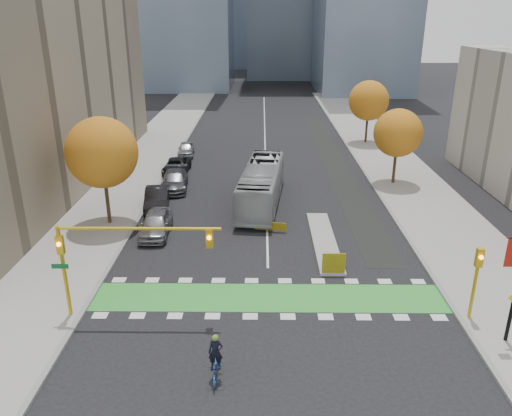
{
  "coord_description": "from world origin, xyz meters",
  "views": [
    {
      "loc": [
        -0.43,
        -22.96,
        14.94
      ],
      "look_at": [
        -0.78,
        7.78,
        3.0
      ],
      "focal_mm": 35.0,
      "sensor_mm": 36.0,
      "label": 1
    }
  ],
  "objects_px": {
    "tree_east_near": "(398,133)",
    "parked_car_c": "(175,180)",
    "cyclist": "(216,364)",
    "parked_car_d": "(177,166)",
    "hazard_board": "(334,263)",
    "tree_west": "(102,153)",
    "parked_car_e": "(186,149)",
    "parked_car_a": "(156,223)",
    "traffic_signal_west": "(112,248)",
    "bus": "(261,185)",
    "traffic_signal_east": "(477,273)",
    "parked_car_b": "(157,199)",
    "tree_east_far": "(369,101)"
  },
  "relations": [
    {
      "from": "traffic_signal_east",
      "to": "parked_car_a",
      "type": "xyz_separation_m",
      "value": [
        -18.57,
        10.65,
        -1.88
      ]
    },
    {
      "from": "tree_east_near",
      "to": "parked_car_c",
      "type": "xyz_separation_m",
      "value": [
        -20.36,
        -1.73,
        -4.05
      ]
    },
    {
      "from": "tree_west",
      "to": "cyclist",
      "type": "relative_size",
      "value": 3.64
    },
    {
      "from": "cyclist",
      "to": "parked_car_d",
      "type": "xyz_separation_m",
      "value": [
        -6.62,
        30.49,
        -0.05
      ]
    },
    {
      "from": "cyclist",
      "to": "traffic_signal_east",
      "type": "bearing_deg",
      "value": 20.39
    },
    {
      "from": "traffic_signal_east",
      "to": "bus",
      "type": "distance_m",
      "value": 20.25
    },
    {
      "from": "traffic_signal_east",
      "to": "parked_car_e",
      "type": "height_order",
      "value": "traffic_signal_east"
    },
    {
      "from": "traffic_signal_east",
      "to": "parked_car_c",
      "type": "height_order",
      "value": "traffic_signal_east"
    },
    {
      "from": "parked_car_a",
      "to": "parked_car_d",
      "type": "bearing_deg",
      "value": 92.02
    },
    {
      "from": "tree_west",
      "to": "parked_car_e",
      "type": "xyz_separation_m",
      "value": [
        3.0,
        20.0,
        -4.88
      ]
    },
    {
      "from": "bus",
      "to": "traffic_signal_west",
      "type": "bearing_deg",
      "value": -107.36
    },
    {
      "from": "parked_car_d",
      "to": "tree_west",
      "type": "bearing_deg",
      "value": -101.05
    },
    {
      "from": "hazard_board",
      "to": "parked_car_d",
      "type": "xyz_separation_m",
      "value": [
        -13.0,
        21.07,
        -0.09
      ]
    },
    {
      "from": "hazard_board",
      "to": "traffic_signal_east",
      "type": "xyz_separation_m",
      "value": [
        6.5,
        -4.71,
        1.93
      ]
    },
    {
      "from": "cyclist",
      "to": "bus",
      "type": "bearing_deg",
      "value": 85.17
    },
    {
      "from": "traffic_signal_west",
      "to": "parked_car_a",
      "type": "height_order",
      "value": "traffic_signal_west"
    },
    {
      "from": "tree_east_near",
      "to": "traffic_signal_west",
      "type": "bearing_deg",
      "value": -131.52
    },
    {
      "from": "hazard_board",
      "to": "tree_west",
      "type": "xyz_separation_m",
      "value": [
        -16.0,
        7.8,
        4.82
      ]
    },
    {
      "from": "bus",
      "to": "parked_car_a",
      "type": "bearing_deg",
      "value": -133.76
    },
    {
      "from": "hazard_board",
      "to": "cyclist",
      "type": "relative_size",
      "value": 0.62
    },
    {
      "from": "hazard_board",
      "to": "cyclist",
      "type": "bearing_deg",
      "value": -124.09
    },
    {
      "from": "hazard_board",
      "to": "parked_car_c",
      "type": "distance_m",
      "value": 20.27
    },
    {
      "from": "cyclist",
      "to": "parked_car_e",
      "type": "distance_m",
      "value": 37.81
    },
    {
      "from": "tree_east_far",
      "to": "traffic_signal_east",
      "type": "height_order",
      "value": "tree_east_far"
    },
    {
      "from": "parked_car_b",
      "to": "cyclist",
      "type": "bearing_deg",
      "value": -79.58
    },
    {
      "from": "parked_car_c",
      "to": "parked_car_b",
      "type": "bearing_deg",
      "value": -102.18
    },
    {
      "from": "hazard_board",
      "to": "parked_car_c",
      "type": "xyz_separation_m",
      "value": [
        -12.36,
        16.07,
        0.02
      ]
    },
    {
      "from": "traffic_signal_east",
      "to": "parked_car_c",
      "type": "distance_m",
      "value": 28.13
    },
    {
      "from": "tree_east_near",
      "to": "parked_car_c",
      "type": "relative_size",
      "value": 1.26
    },
    {
      "from": "cyclist",
      "to": "parked_car_a",
      "type": "xyz_separation_m",
      "value": [
        -5.69,
        15.36,
        0.1
      ]
    },
    {
      "from": "hazard_board",
      "to": "tree_east_near",
      "type": "xyz_separation_m",
      "value": [
        8.0,
        17.8,
        4.06
      ]
    },
    {
      "from": "parked_car_a",
      "to": "parked_car_c",
      "type": "height_order",
      "value": "parked_car_a"
    },
    {
      "from": "tree_west",
      "to": "tree_east_near",
      "type": "distance_m",
      "value": 26.01
    },
    {
      "from": "tree_east_far",
      "to": "traffic_signal_west",
      "type": "height_order",
      "value": "tree_east_far"
    },
    {
      "from": "traffic_signal_east",
      "to": "parked_car_e",
      "type": "bearing_deg",
      "value": 120.96
    },
    {
      "from": "traffic_signal_west",
      "to": "bus",
      "type": "height_order",
      "value": "traffic_signal_west"
    },
    {
      "from": "tree_east_near",
      "to": "traffic_signal_west",
      "type": "relative_size",
      "value": 0.83
    },
    {
      "from": "tree_west",
      "to": "parked_car_b",
      "type": "height_order",
      "value": "tree_west"
    },
    {
      "from": "tree_east_far",
      "to": "bus",
      "type": "bearing_deg",
      "value": -121.04
    },
    {
      "from": "traffic_signal_west",
      "to": "traffic_signal_east",
      "type": "relative_size",
      "value": 2.08
    },
    {
      "from": "hazard_board",
      "to": "traffic_signal_west",
      "type": "distance_m",
      "value": 13.23
    },
    {
      "from": "tree_east_near",
      "to": "parked_car_c",
      "type": "distance_m",
      "value": 20.83
    },
    {
      "from": "traffic_signal_east",
      "to": "bus",
      "type": "xyz_separation_m",
      "value": [
        -10.94,
        17.01,
        -1.03
      ]
    },
    {
      "from": "tree_east_far",
      "to": "bus",
      "type": "xyz_separation_m",
      "value": [
        -12.94,
        -21.5,
        -3.54
      ]
    },
    {
      "from": "tree_east_far",
      "to": "parked_car_e",
      "type": "xyz_separation_m",
      "value": [
        -21.5,
        -6.0,
        -4.5
      ]
    },
    {
      "from": "tree_west",
      "to": "parked_car_d",
      "type": "relative_size",
      "value": 1.62
    },
    {
      "from": "hazard_board",
      "to": "tree_east_far",
      "type": "relative_size",
      "value": 0.18
    },
    {
      "from": "tree_east_near",
      "to": "parked_car_d",
      "type": "xyz_separation_m",
      "value": [
        -21.0,
        3.27,
        -4.16
      ]
    },
    {
      "from": "traffic_signal_east",
      "to": "parked_car_b",
      "type": "height_order",
      "value": "traffic_signal_east"
    },
    {
      "from": "cyclist",
      "to": "parked_car_b",
      "type": "distance_m",
      "value": 21.53
    }
  ]
}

